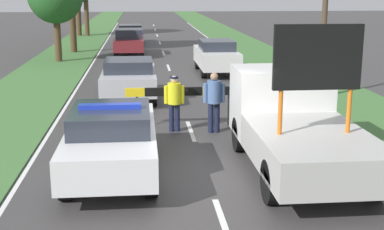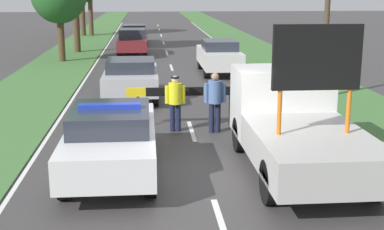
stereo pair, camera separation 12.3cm
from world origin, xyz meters
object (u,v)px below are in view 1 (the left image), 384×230
object	(u,v)px
police_car	(112,138)
work_truck	(295,123)
queued_car_van_white	(216,56)
queued_car_hatch_blue	(131,34)
road_barrier	(183,94)
traffic_cone_centre_front	(287,113)
pedestrian_civilian	(214,98)
queued_car_sedan_silver	(129,78)
police_officer	(174,98)
traffic_cone_near_truck	(250,107)
queued_car_wagon_maroon	(129,41)
traffic_cone_near_police	(244,117)
utility_pole	(325,11)

from	to	relation	value
police_car	work_truck	distance (m)	4.13
queued_car_van_white	queued_car_hatch_blue	bearing A→B (deg)	-72.94
road_barrier	traffic_cone_centre_front	bearing A→B (deg)	-5.67
pedestrian_civilian	queued_car_sedan_silver	world-z (taller)	pedestrian_civilian
police_officer	pedestrian_civilian	world-z (taller)	pedestrian_civilian
road_barrier	traffic_cone_near_truck	distance (m)	2.55
traffic_cone_near_truck	queued_car_wagon_maroon	size ratio (longest dim) A/B	0.14
traffic_cone_centre_front	queued_car_wagon_maroon	bearing A→B (deg)	106.32
traffic_cone_near_police	queued_car_sedan_silver	world-z (taller)	queued_car_sedan_silver
police_officer	traffic_cone_centre_front	bearing A→B (deg)	-166.11
police_officer	pedestrian_civilian	size ratio (longest dim) A/B	0.94
road_barrier	queued_car_wagon_maroon	distance (m)	17.40
police_officer	utility_pole	size ratio (longest dim) A/B	0.26
police_officer	queued_car_van_white	xyz separation A→B (m)	(2.66, 10.39, -0.12)
queued_car_hatch_blue	utility_pole	size ratio (longest dim) A/B	0.73
utility_pole	police_officer	bearing A→B (deg)	-143.53
traffic_cone_near_truck	work_truck	bearing A→B (deg)	-89.80
road_barrier	queued_car_sedan_silver	bearing A→B (deg)	106.08
queued_car_van_white	queued_car_hatch_blue	xyz separation A→B (m)	(-4.31, 14.04, -0.10)
police_car	queued_car_wagon_maroon	distance (m)	21.21
police_car	utility_pole	distance (m)	10.85
police_car	police_officer	bearing A→B (deg)	60.16
police_officer	traffic_cone_near_police	bearing A→B (deg)	-165.00
queued_car_wagon_maroon	utility_pole	size ratio (longest dim) A/B	0.73
road_barrier	traffic_cone_centre_front	xyz separation A→B (m)	(3.14, 0.01, -0.65)
traffic_cone_near_truck	queued_car_sedan_silver	world-z (taller)	queued_car_sedan_silver
work_truck	police_car	bearing A→B (deg)	4.19
road_barrier	utility_pole	xyz separation A→B (m)	(5.43, 3.74, 2.19)
police_car	traffic_cone_centre_front	xyz separation A→B (m)	(5.03, 3.92, -0.46)
pedestrian_civilian	traffic_cone_near_police	world-z (taller)	pedestrian_civilian
police_car	queued_car_van_white	size ratio (longest dim) A/B	1.07
traffic_cone_near_police	traffic_cone_near_truck	bearing A→B (deg)	70.21
traffic_cone_near_truck	queued_car_van_white	size ratio (longest dim) A/B	0.13
road_barrier	traffic_cone_near_police	xyz separation A→B (m)	(1.78, -0.15, -0.70)
police_car	road_barrier	size ratio (longest dim) A/B	1.42
police_car	queued_car_hatch_blue	world-z (taller)	police_car
queued_car_sedan_silver	police_car	bearing A→B (deg)	88.45
road_barrier	queued_car_wagon_maroon	world-z (taller)	queued_car_wagon_maroon
road_barrier	queued_car_hatch_blue	size ratio (longest dim) A/B	0.76
police_officer	queued_car_sedan_silver	world-z (taller)	police_officer
police_officer	pedestrian_civilian	distance (m)	1.13
police_car	queued_car_sedan_silver	bearing A→B (deg)	83.55
work_truck	queued_car_sedan_silver	distance (m)	8.92
traffic_cone_near_truck	queued_car_van_white	bearing A→B (deg)	89.06
traffic_cone_centre_front	police_officer	bearing A→B (deg)	-171.72
queued_car_sedan_silver	queued_car_wagon_maroon	distance (m)	13.15
traffic_cone_near_police	queued_car_wagon_maroon	distance (m)	17.84
police_car	traffic_cone_near_police	world-z (taller)	police_car
police_officer	queued_car_sedan_silver	xyz separation A→B (m)	(-1.37, 4.64, -0.15)
police_car	traffic_cone_near_police	bearing A→B (deg)	40.83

